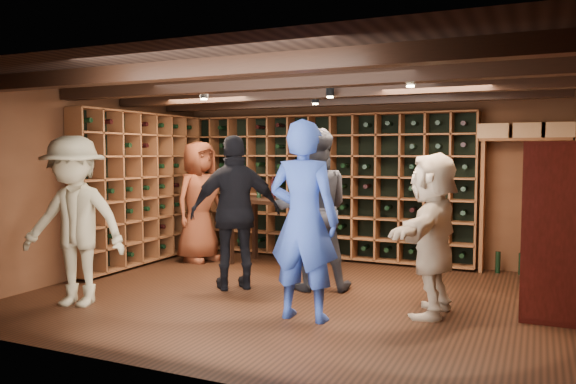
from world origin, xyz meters
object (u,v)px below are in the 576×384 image
at_px(guest_beige, 432,234).
at_px(tasting_table, 273,208).
at_px(man_grey_suit, 313,209).
at_px(guest_woman_black, 236,212).
at_px(display_cabinet, 551,235).
at_px(guest_red_floral, 199,201).
at_px(guest_khaki, 74,221).
at_px(man_blue_shirt, 304,221).

bearing_deg(guest_beige, tasting_table, -117.76).
bearing_deg(man_grey_suit, tasting_table, -67.26).
xyz_separation_m(guest_woman_black, guest_beige, (2.38, -0.14, -0.11)).
relative_size(guest_woman_black, tasting_table, 1.31).
xyz_separation_m(display_cabinet, tasting_table, (-3.67, 1.26, 0.01)).
bearing_deg(guest_red_floral, display_cabinet, -89.87).
relative_size(guest_red_floral, guest_beige, 1.10).
distance_m(guest_red_floral, guest_beige, 4.05).
distance_m(guest_khaki, guest_beige, 3.83).
bearing_deg(tasting_table, man_blue_shirt, -44.21).
height_order(man_blue_shirt, tasting_table, man_blue_shirt).
xyz_separation_m(man_blue_shirt, tasting_table, (-1.42, 2.26, -0.13)).
xyz_separation_m(man_grey_suit, guest_beige, (1.52, -0.52, -0.14)).
distance_m(display_cabinet, guest_beige, 1.15).
xyz_separation_m(guest_khaki, tasting_table, (1.06, 2.80, -0.06)).
bearing_deg(display_cabinet, guest_khaki, -162.01).
relative_size(man_grey_suit, guest_woman_black, 1.04).
bearing_deg(guest_beige, guest_woman_black, -89.63).
relative_size(display_cabinet, man_blue_shirt, 0.88).
bearing_deg(tasting_table, display_cabinet, -5.29).
distance_m(display_cabinet, guest_khaki, 4.98).
distance_m(display_cabinet, man_grey_suit, 2.64).
height_order(guest_woman_black, guest_khaki, guest_woman_black).
bearing_deg(guest_woman_black, man_grey_suit, 165.48).
bearing_deg(guest_khaki, man_grey_suit, 27.25).
bearing_deg(display_cabinet, guest_woman_black, -177.21).
bearing_deg(man_blue_shirt, guest_red_floral, -39.16).
xyz_separation_m(display_cabinet, man_blue_shirt, (-2.25, -1.00, 0.14)).
xyz_separation_m(guest_red_floral, guest_khaki, (0.15, -2.69, 0.00)).
xyz_separation_m(man_blue_shirt, guest_woman_black, (-1.24, 0.83, -0.06)).
distance_m(man_blue_shirt, guest_red_floral, 3.41).
height_order(man_grey_suit, guest_beige, man_grey_suit).
distance_m(guest_beige, tasting_table, 3.01).
height_order(man_grey_suit, guest_red_floral, man_grey_suit).
distance_m(display_cabinet, tasting_table, 3.88).
bearing_deg(guest_beige, display_cabinet, 109.16).
distance_m(man_blue_shirt, guest_beige, 1.35).
relative_size(guest_red_floral, guest_khaki, 1.00).
distance_m(man_grey_suit, guest_beige, 1.62).
height_order(display_cabinet, guest_woman_black, guest_woman_black).
relative_size(man_blue_shirt, guest_beige, 1.19).
height_order(guest_red_floral, guest_woman_black, guest_woman_black).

